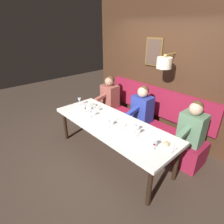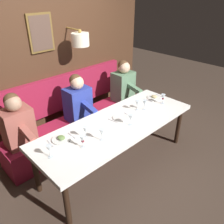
# 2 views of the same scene
# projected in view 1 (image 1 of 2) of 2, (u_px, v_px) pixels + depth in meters

# --- Properties ---
(ground_plane) EXTENTS (12.00, 12.00, 0.00)m
(ground_plane) POSITION_uv_depth(u_px,v_px,m) (112.00, 155.00, 3.60)
(ground_plane) COLOR #423328
(dining_table) EXTENTS (0.90, 2.48, 0.74)m
(dining_table) POSITION_uv_depth(u_px,v_px,m) (112.00, 126.00, 3.31)
(dining_table) COLOR white
(dining_table) RESTS_ON ground_plane
(banquette_bench) EXTENTS (0.52, 2.68, 0.45)m
(banquette_bench) POSITION_uv_depth(u_px,v_px,m) (142.00, 130.00, 4.04)
(banquette_bench) COLOR maroon
(banquette_bench) RESTS_ON ground_plane
(back_wall_panel) EXTENTS (0.59, 3.88, 2.90)m
(back_wall_panel) POSITION_uv_depth(u_px,v_px,m) (162.00, 75.00, 3.89)
(back_wall_panel) COLOR #422819
(back_wall_panel) RESTS_ON ground_plane
(diner_nearest) EXTENTS (0.60, 0.40, 0.79)m
(diner_nearest) POSITION_uv_depth(u_px,v_px,m) (193.00, 124.00, 3.08)
(diner_nearest) COLOR #567A5B
(diner_nearest) RESTS_ON banquette_bench
(diner_near) EXTENTS (0.60, 0.40, 0.79)m
(diner_near) POSITION_uv_depth(u_px,v_px,m) (142.00, 105.00, 3.80)
(diner_near) COLOR #283893
(diner_near) RESTS_ON banquette_bench
(diner_middle) EXTENTS (0.60, 0.40, 0.79)m
(diner_middle) POSITION_uv_depth(u_px,v_px,m) (110.00, 93.00, 4.48)
(diner_middle) COLOR #934C42
(diner_middle) RESTS_ON banquette_bench
(place_setting_0) EXTENTS (0.24, 0.32, 0.05)m
(place_setting_0) POSITION_uv_depth(u_px,v_px,m) (94.00, 106.00, 3.93)
(place_setting_0) COLOR silver
(place_setting_0) RESTS_ON dining_table
(place_setting_1) EXTENTS (0.24, 0.32, 0.01)m
(place_setting_1) POSITION_uv_depth(u_px,v_px,m) (120.00, 124.00, 3.22)
(place_setting_1) COLOR silver
(place_setting_1) RESTS_ON dining_table
(place_setting_2) EXTENTS (0.24, 0.31, 0.05)m
(place_setting_2) POSITION_uv_depth(u_px,v_px,m) (166.00, 145.00, 2.66)
(place_setting_2) COLOR white
(place_setting_2) RESTS_ON dining_table
(wine_glass_0) EXTENTS (0.07, 0.07, 0.16)m
(wine_glass_0) POSITION_uv_depth(u_px,v_px,m) (155.00, 143.00, 2.53)
(wine_glass_0) COLOR silver
(wine_glass_0) RESTS_ON dining_table
(wine_glass_1) EXTENTS (0.07, 0.07, 0.16)m
(wine_glass_1) POSITION_uv_depth(u_px,v_px,m) (137.00, 130.00, 2.83)
(wine_glass_1) COLOR silver
(wine_glass_1) RESTS_ON dining_table
(wine_glass_2) EXTENTS (0.07, 0.07, 0.16)m
(wine_glass_2) POSITION_uv_depth(u_px,v_px,m) (91.00, 112.00, 3.42)
(wine_glass_2) COLOR silver
(wine_glass_2) RESTS_ON dining_table
(wine_glass_3) EXTENTS (0.07, 0.07, 0.16)m
(wine_glass_3) POSITION_uv_depth(u_px,v_px,m) (95.00, 107.00, 3.61)
(wine_glass_3) COLOR silver
(wine_glass_3) RESTS_ON dining_table
(wine_glass_4) EXTENTS (0.07, 0.07, 0.16)m
(wine_glass_4) POSITION_uv_depth(u_px,v_px,m) (135.00, 126.00, 2.93)
(wine_glass_4) COLOR silver
(wine_glass_4) RESTS_ON dining_table
(wine_glass_5) EXTENTS (0.07, 0.07, 0.16)m
(wine_glass_5) POSITION_uv_depth(u_px,v_px,m) (85.00, 107.00, 3.62)
(wine_glass_5) COLOR silver
(wine_glass_5) RESTS_ON dining_table
(wine_glass_6) EXTENTS (0.07, 0.07, 0.16)m
(wine_glass_6) POSITION_uv_depth(u_px,v_px,m) (109.00, 122.00, 3.07)
(wine_glass_6) COLOR silver
(wine_glass_6) RESTS_ON dining_table
(wine_glass_7) EXTENTS (0.07, 0.07, 0.16)m
(wine_glass_7) POSITION_uv_depth(u_px,v_px,m) (79.00, 100.00, 3.95)
(wine_glass_7) COLOR silver
(wine_glass_7) RESTS_ON dining_table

